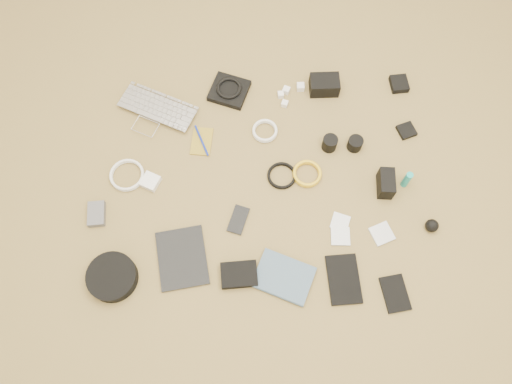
{
  "coord_description": "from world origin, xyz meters",
  "views": [
    {
      "loc": [
        -0.01,
        -0.81,
        1.91
      ],
      "look_at": [
        -0.01,
        -0.03,
        0.02
      ],
      "focal_mm": 35.0,
      "sensor_mm": 36.0,
      "label": 1
    }
  ],
  "objects_px": {
    "laptop": "(153,117)",
    "phone": "(238,220)",
    "headphone_case": "(112,277)",
    "paperback": "(276,297)",
    "tablet": "(182,258)",
    "dslr_camera": "(324,85)"
  },
  "relations": [
    {
      "from": "tablet",
      "to": "paperback",
      "type": "distance_m",
      "value": 0.4
    },
    {
      "from": "laptop",
      "to": "tablet",
      "type": "xyz_separation_m",
      "value": [
        0.17,
        -0.63,
        -0.01
      ]
    },
    {
      "from": "laptop",
      "to": "dslr_camera",
      "type": "relative_size",
      "value": 2.65
    },
    {
      "from": "headphone_case",
      "to": "paperback",
      "type": "xyz_separation_m",
      "value": [
        0.63,
        -0.07,
        -0.02
      ]
    },
    {
      "from": "laptop",
      "to": "paperback",
      "type": "relative_size",
      "value": 1.59
    },
    {
      "from": "dslr_camera",
      "to": "headphone_case",
      "type": "height_order",
      "value": "dslr_camera"
    },
    {
      "from": "tablet",
      "to": "paperback",
      "type": "xyz_separation_m",
      "value": [
        0.37,
        -0.15,
        0.01
      ]
    },
    {
      "from": "dslr_camera",
      "to": "tablet",
      "type": "relative_size",
      "value": 0.53
    },
    {
      "from": "laptop",
      "to": "tablet",
      "type": "distance_m",
      "value": 0.66
    },
    {
      "from": "dslr_camera",
      "to": "paperback",
      "type": "distance_m",
      "value": 0.96
    },
    {
      "from": "dslr_camera",
      "to": "phone",
      "type": "distance_m",
      "value": 0.73
    },
    {
      "from": "phone",
      "to": "headphone_case",
      "type": "distance_m",
      "value": 0.54
    },
    {
      "from": "laptop",
      "to": "headphone_case",
      "type": "xyz_separation_m",
      "value": [
        -0.09,
        -0.72,
        0.01
      ]
    },
    {
      "from": "dslr_camera",
      "to": "headphone_case",
      "type": "bearing_deg",
      "value": -136.76
    },
    {
      "from": "laptop",
      "to": "headphone_case",
      "type": "height_order",
      "value": "headphone_case"
    },
    {
      "from": "tablet",
      "to": "phone",
      "type": "relative_size",
      "value": 2.03
    },
    {
      "from": "dslr_camera",
      "to": "phone",
      "type": "relative_size",
      "value": 1.08
    },
    {
      "from": "headphone_case",
      "to": "paperback",
      "type": "bearing_deg",
      "value": -6.16
    },
    {
      "from": "dslr_camera",
      "to": "paperback",
      "type": "height_order",
      "value": "dslr_camera"
    },
    {
      "from": "phone",
      "to": "headphone_case",
      "type": "relative_size",
      "value": 0.62
    },
    {
      "from": "phone",
      "to": "paperback",
      "type": "relative_size",
      "value": 0.55
    },
    {
      "from": "laptop",
      "to": "phone",
      "type": "xyz_separation_m",
      "value": [
        0.39,
        -0.47,
        -0.01
      ]
    }
  ]
}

